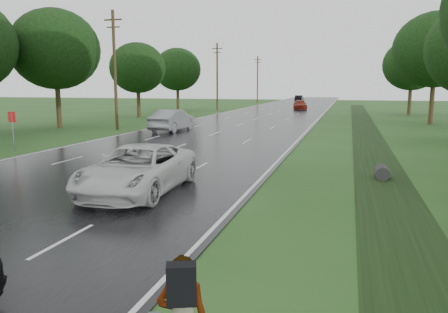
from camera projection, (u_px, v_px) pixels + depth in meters
road at (265, 116)px, 54.31m from camera, size 14.00×180.00×0.04m
edge_stripe_east at (320, 117)px, 52.48m from camera, size 0.12×180.00×0.01m
edge_stripe_west at (213, 115)px, 56.14m from camera, size 0.12×180.00×0.01m
center_line at (265, 116)px, 54.31m from camera, size 0.12×180.00×0.01m
drainage_ditch at (372, 149)px, 26.24m from camera, size 2.20×120.00×0.56m
road_sign at (12, 123)px, 25.05m from camera, size 0.50×0.06×2.30m
utility_pole_mid at (115, 69)px, 37.00m from camera, size 1.60×0.26×10.00m
utility_pole_far at (217, 76)px, 65.46m from camera, size 1.60×0.26×10.00m
utility_pole_distant at (258, 79)px, 93.93m from camera, size 1.60×0.26×10.00m
tree_east_d at (436, 50)px, 41.69m from camera, size 8.00×8.00×10.76m
tree_east_f at (412, 65)px, 55.18m from camera, size 7.20×7.20×9.62m
tree_west_c at (55, 49)px, 38.30m from camera, size 7.80×7.80×10.43m
tree_west_d at (138, 68)px, 51.54m from camera, size 6.60×6.60×8.80m
tree_west_f at (177, 69)px, 64.94m from camera, size 7.00×7.00×9.29m
white_pickup at (138, 169)px, 15.41m from camera, size 2.96×6.05×1.66m
silver_sedan at (172, 120)px, 36.13m from camera, size 2.09×5.49×1.79m
far_car_red at (300, 105)px, 68.29m from camera, size 2.75×5.22×1.44m
far_car_dark at (299, 99)px, 99.48m from camera, size 1.62×4.61×1.52m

